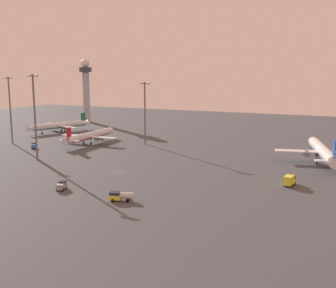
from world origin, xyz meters
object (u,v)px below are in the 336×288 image
control_tower (86,86)px  apron_light_west (35,113)px  apron_light_central (10,106)px  apron_light_east (145,109)px  airplane_mid_apron (89,136)px  cargo_loader (62,185)px  catering_truck (290,180)px  airplane_near_gate (60,126)px  baggage_tractor (34,146)px  fuel_truck (121,196)px  airplane_far_stand (323,151)px

control_tower → apron_light_west: (52.43, -105.18, -5.54)m
apron_light_central → apron_light_east: apron_light_central is taller
airplane_mid_apron → cargo_loader: 73.65m
cargo_loader → catering_truck: bearing=6.9°
control_tower → catering_truck: size_ratio=6.86×
control_tower → airplane_near_gate: 50.79m
airplane_mid_apron → airplane_near_gate: bearing=145.7°
baggage_tractor → catering_truck: (109.00, -13.75, 0.40)m
airplane_near_gate → fuel_truck: size_ratio=5.32×
apron_light_central → apron_light_west: 42.25m
airplane_far_stand → apron_light_west: bearing=-172.2°
airplane_far_stand → airplane_near_gate: 137.75m
cargo_loader → apron_light_central: bearing=122.5°
baggage_tractor → apron_light_central: size_ratio=0.14×
airplane_mid_apron → catering_truck: bearing=-20.4°
control_tower → apron_light_central: 84.12m
airplane_far_stand → fuel_truck: bearing=-136.8°
airplane_mid_apron → cargo_loader: bearing=-61.7°
control_tower → airplane_near_gate: control_tower is taller
fuel_truck → baggage_tractor: bearing=39.5°
control_tower → apron_light_east: size_ratio=1.45×
control_tower → airplane_far_stand: size_ratio=0.95×
control_tower → airplane_near_gate: bearing=-72.5°
baggage_tractor → fuel_truck: bearing=-76.6°
control_tower → airplane_mid_apron: (49.89, -68.23, -19.82)m
cargo_loader → apron_light_central: (-68.79, 50.35, 15.93)m
control_tower → baggage_tractor: control_tower is taller
baggage_tractor → fuel_truck: fuel_truck is taller
catering_truck → apron_light_west: 92.81m
apron_light_west → catering_truck: bearing=2.3°
airplane_far_stand → baggage_tractor: 117.56m
airplane_far_stand → cargo_loader: bearing=-148.2°
airplane_near_gate → airplane_mid_apron: bearing=167.9°
airplane_mid_apron → airplane_near_gate: size_ratio=1.04×
airplane_mid_apron → catering_truck: 99.58m
airplane_mid_apron → airplane_far_stand: (100.28, 2.55, 0.66)m
fuel_truck → apron_light_east: bearing=5.9°
catering_truck → fuel_truck: 49.89m
control_tower → airplane_mid_apron: control_tower is taller
airplane_far_stand → cargo_loader: airplane_far_stand is taller
control_tower → catering_truck: bearing=-35.2°
control_tower → fuel_truck: size_ratio=6.11×
baggage_tractor → apron_light_central: bearing=119.0°
airplane_mid_apron → control_tower: bearing=125.3°
airplane_far_stand → airplane_near_gate: airplane_far_stand is taller
airplane_far_stand → airplane_mid_apron: bearing=167.2°
control_tower → baggage_tractor: 96.94m
control_tower → fuel_truck: 172.75m
airplane_mid_apron → apron_light_central: 38.18m
apron_light_east → cargo_loader: bearing=-80.8°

